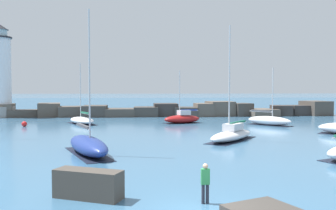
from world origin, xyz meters
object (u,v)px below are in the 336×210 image
object	(u,v)px
lighthouse	(1,77)
sailboat_moored_8	(88,145)
sailboat_moored_3	(182,118)
sailboat_moored_4	(269,120)
sailboat_moored_0	(232,134)
person_on_rocks	(205,181)
sailboat_moored_2	(82,120)
mooring_buoy_orange_near	(24,124)

from	to	relation	value
lighthouse	sailboat_moored_8	size ratio (longest dim) A/B	1.47
sailboat_moored_3	sailboat_moored_4	size ratio (longest dim) A/B	0.96
sailboat_moored_0	sailboat_moored_3	size ratio (longest dim) A/B	1.45
sailboat_moored_4	sailboat_moored_8	distance (m)	28.61
lighthouse	person_on_rocks	bearing A→B (deg)	-61.86
sailboat_moored_4	person_on_rocks	world-z (taller)	sailboat_moored_4
lighthouse	person_on_rocks	distance (m)	55.28
sailboat_moored_2	person_on_rocks	size ratio (longest dim) A/B	4.85
lighthouse	sailboat_moored_0	world-z (taller)	lighthouse
lighthouse	sailboat_moored_3	world-z (taller)	lighthouse
sailboat_moored_2	person_on_rocks	world-z (taller)	sailboat_moored_2
lighthouse	sailboat_moored_2	distance (m)	20.81
sailboat_moored_8	mooring_buoy_orange_near	distance (m)	23.06
lighthouse	sailboat_moored_4	size ratio (longest dim) A/B	2.04
sailboat_moored_8	person_on_rocks	bearing A→B (deg)	-61.78
person_on_rocks	lighthouse	bearing A→B (deg)	118.14
sailboat_moored_2	person_on_rocks	xyz separation A→B (m)	(10.72, -35.72, 0.46)
sailboat_moored_8	sailboat_moored_2	bearing A→B (deg)	99.98
sailboat_moored_0	sailboat_moored_4	size ratio (longest dim) A/B	1.40
lighthouse	sailboat_moored_4	bearing A→B (deg)	-22.22
person_on_rocks	mooring_buoy_orange_near	bearing A→B (deg)	118.03
sailboat_moored_0	sailboat_moored_2	bearing A→B (deg)	133.91
sailboat_moored_2	sailboat_moored_4	size ratio (longest dim) A/B	1.10
sailboat_moored_4	mooring_buoy_orange_near	world-z (taller)	sailboat_moored_4
mooring_buoy_orange_near	person_on_rocks	world-z (taller)	person_on_rocks
lighthouse	sailboat_moored_4	world-z (taller)	lighthouse
sailboat_moored_0	mooring_buoy_orange_near	xyz separation A→B (m)	(-23.09, 14.00, -0.24)
sailboat_moored_3	sailboat_moored_8	xyz separation A→B (m)	(-9.56, -23.52, 0.02)
sailboat_moored_8	sailboat_moored_4	bearing A→B (deg)	44.08
mooring_buoy_orange_near	sailboat_moored_0	bearing A→B (deg)	-31.23
sailboat_moored_0	person_on_rocks	xyz separation A→B (m)	(-5.70, -18.67, 0.38)
sailboat_moored_0	sailboat_moored_4	distance (m)	15.85
sailboat_moored_2	sailboat_moored_3	xyz separation A→B (m)	(13.68, 0.09, 0.17)
person_on_rocks	sailboat_moored_2	bearing A→B (deg)	106.70
sailboat_moored_2	mooring_buoy_orange_near	size ratio (longest dim) A/B	9.60
sailboat_moored_2	lighthouse	bearing A→B (deg)	140.00
sailboat_moored_3	person_on_rocks	distance (m)	35.93
sailboat_moored_3	sailboat_moored_2	bearing A→B (deg)	-179.63
sailboat_moored_4	sailboat_moored_0	bearing A→B (deg)	-121.41
sailboat_moored_3	sailboat_moored_4	xyz separation A→B (m)	(10.99, -3.62, -0.04)
sailboat_moored_8	sailboat_moored_3	bearing A→B (deg)	67.87
sailboat_moored_2	sailboat_moored_3	size ratio (longest dim) A/B	1.14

